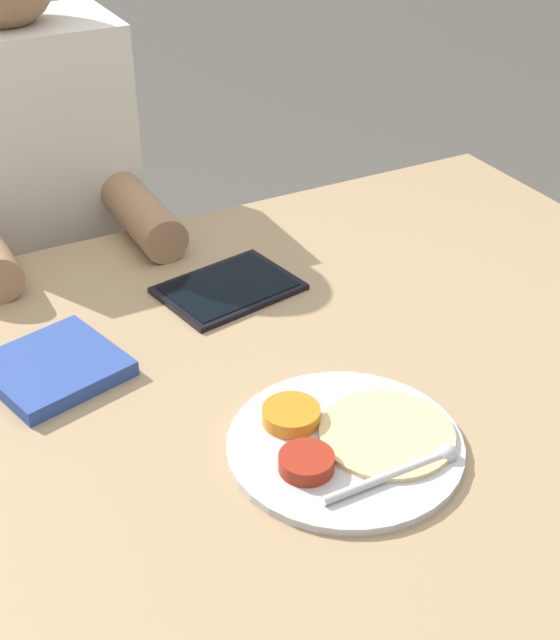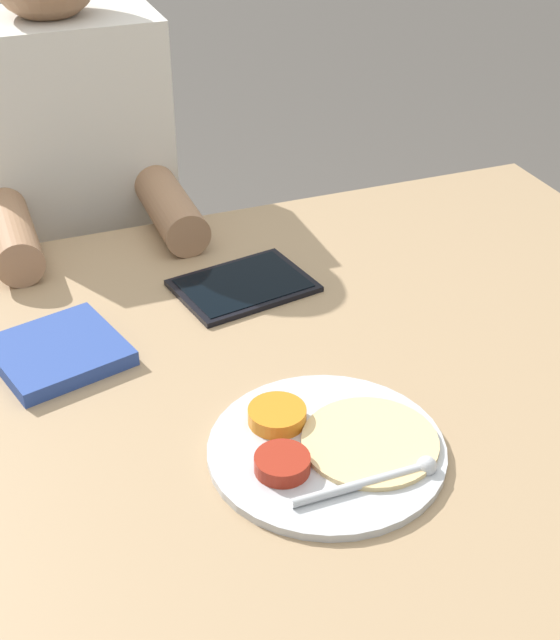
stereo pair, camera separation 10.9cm
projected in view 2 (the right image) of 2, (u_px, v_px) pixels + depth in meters
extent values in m
cube|color=#9E7F5B|center=(301.00, 573.00, 1.28)|extent=(1.24, 0.95, 0.70)
cylinder|color=#B7BABF|center=(327.00, 450.00, 0.98)|extent=(0.26, 0.26, 0.01)
cylinder|color=orange|center=(277.00, 415.00, 1.00)|extent=(0.07, 0.07, 0.02)
cylinder|color=maroon|center=(282.00, 464.00, 0.94)|extent=(0.06, 0.06, 0.02)
cylinder|color=#DBBC7F|center=(370.00, 442.00, 0.97)|extent=(0.15, 0.15, 0.01)
cylinder|color=#B7BABF|center=(361.00, 484.00, 0.92)|extent=(0.15, 0.01, 0.01)
sphere|color=#B7BABF|center=(427.00, 466.00, 0.94)|extent=(0.02, 0.02, 0.02)
cube|color=silver|center=(59.00, 356.00, 1.13)|extent=(0.18, 0.18, 0.01)
cube|color=#28428E|center=(58.00, 352.00, 1.12)|extent=(0.18, 0.18, 0.02)
cube|color=black|center=(244.00, 286.00, 1.27)|extent=(0.21, 0.17, 0.01)
cube|color=black|center=(244.00, 283.00, 1.27)|extent=(0.19, 0.15, 0.00)
cube|color=black|center=(103.00, 408.00, 1.81)|extent=(0.30, 0.22, 0.44)
cube|color=beige|center=(72.00, 181.00, 1.54)|extent=(0.33, 0.20, 0.56)
cylinder|color=#936B4C|center=(11.00, 233.00, 1.34)|extent=(0.07, 0.22, 0.07)
cylinder|color=#936B4C|center=(169.00, 207.00, 1.42)|extent=(0.07, 0.22, 0.07)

